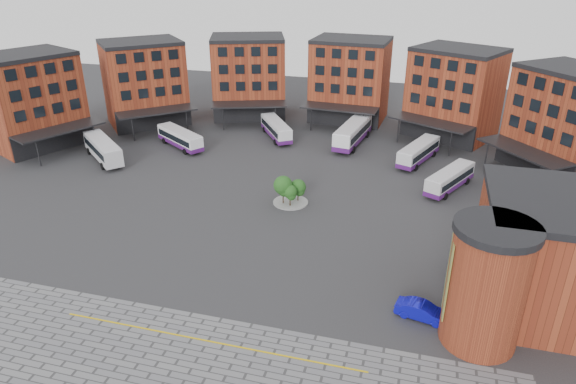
% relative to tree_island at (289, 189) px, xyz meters
% --- Properties ---
extents(ground, '(160.00, 160.00, 0.00)m').
position_rel_tree_island_xyz_m(ground, '(-1.93, -11.66, -2.02)').
color(ground, '#28282B').
rests_on(ground, ground).
extents(yellow_line, '(26.00, 0.15, 0.02)m').
position_rel_tree_island_xyz_m(yellow_line, '(0.07, -25.66, -1.99)').
color(yellow_line, gold).
rests_on(yellow_line, paving_zone).
extents(main_building, '(94.14, 42.48, 14.60)m').
position_rel_tree_island_xyz_m(main_building, '(-6.70, 26.59, 5.21)').
color(main_building, brown).
rests_on(main_building, ground).
extents(east_building, '(17.40, 15.40, 10.60)m').
position_rel_tree_island_xyz_m(east_building, '(26.77, -14.72, 3.28)').
color(east_building, brown).
rests_on(east_building, ground).
extents(tree_island, '(4.40, 4.40, 3.74)m').
position_rel_tree_island_xyz_m(tree_island, '(0.00, 0.00, 0.00)').
color(tree_island, gray).
rests_on(tree_island, ground).
extents(bus_a, '(10.29, 9.35, 3.21)m').
position_rel_tree_island_xyz_m(bus_a, '(-30.71, 6.88, -0.11)').
color(bus_a, silver).
rests_on(bus_a, ground).
extents(bus_b, '(9.81, 7.61, 2.88)m').
position_rel_tree_island_xyz_m(bus_b, '(-22.02, 14.88, -0.46)').
color(bus_b, white).
rests_on(bus_b, ground).
extents(bus_c, '(7.68, 9.96, 2.92)m').
position_rel_tree_island_xyz_m(bus_c, '(-8.56, 23.28, -0.44)').
color(bus_c, white).
rests_on(bus_c, ground).
extents(bus_d, '(4.64, 12.65, 3.48)m').
position_rel_tree_island_xyz_m(bus_d, '(4.25, 23.63, -0.13)').
color(bus_d, white).
rests_on(bus_d, ground).
extents(bus_e, '(5.96, 10.55, 2.92)m').
position_rel_tree_island_xyz_m(bus_e, '(14.85, 18.41, -0.43)').
color(bus_e, silver).
rests_on(bus_e, ground).
extents(bus_f, '(6.52, 9.85, 2.78)m').
position_rel_tree_island_xyz_m(bus_f, '(19.21, 9.63, -0.51)').
color(bus_f, silver).
rests_on(bus_f, ground).
extents(blue_car, '(4.83, 2.47, 1.52)m').
position_rel_tree_island_xyz_m(blue_car, '(16.71, -18.15, -1.26)').
color(blue_car, '#0D0DB2').
rests_on(blue_car, ground).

